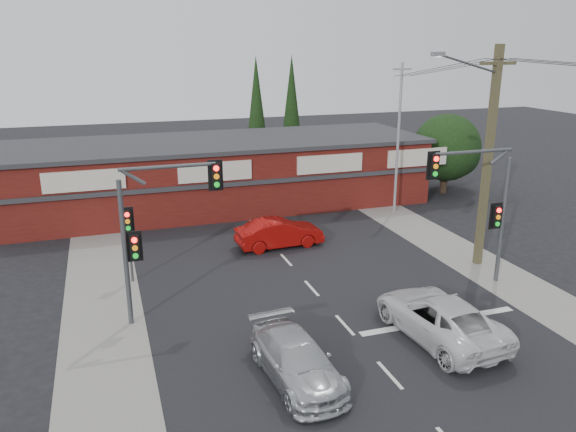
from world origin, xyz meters
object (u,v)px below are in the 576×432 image
object	(u,v)px
silver_suv	(297,360)
shop_building	(219,172)
white_suv	(440,317)
utility_pole	(486,151)
red_sedan	(279,233)

from	to	relation	value
silver_suv	shop_building	xyz separation A→B (m)	(1.86, 20.39, 1.46)
silver_suv	shop_building	distance (m)	20.53
white_suv	shop_building	world-z (taller)	shop_building
silver_suv	utility_pole	xyz separation A→B (m)	(11.22, 6.39, 4.72)
silver_suv	shop_building	world-z (taller)	shop_building
shop_building	white_suv	bearing A→B (deg)	-78.91
white_suv	silver_suv	distance (m)	5.76
white_suv	red_sedan	distance (m)	10.96
shop_building	silver_suv	bearing A→B (deg)	-95.22
silver_suv	utility_pole	distance (m)	13.75
white_suv	shop_building	size ratio (longest dim) A/B	0.20
shop_building	utility_pole	bearing A→B (deg)	-56.24
silver_suv	red_sedan	xyz separation A→B (m)	(3.13, 11.59, 0.06)
white_suv	utility_pole	distance (m)	9.05
utility_pole	red_sedan	bearing A→B (deg)	147.29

